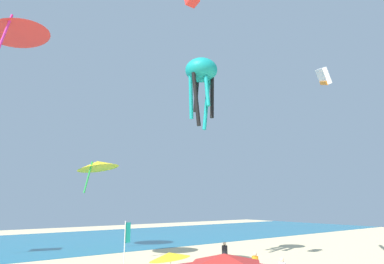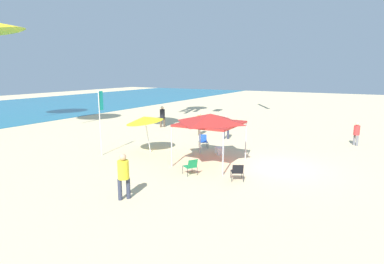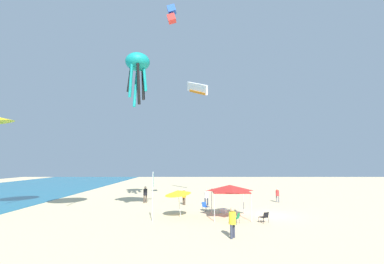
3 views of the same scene
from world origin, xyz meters
TOP-DOWN VIEW (x-y plane):
  - ocean_strip at (0.00, 36.64)m, footprint 120.00×26.42m
  - canopy_tent at (-0.93, 3.35)m, footprint 3.20×2.96m
  - beach_umbrella at (-0.91, 7.75)m, footprint 2.27×2.25m
  - banner_flag at (-2.60, 9.62)m, footprint 0.36×0.06m
  - person_near_umbrella at (5.47, 7.44)m, footprint 0.42×0.41m
  - person_beachcomber at (6.95, 11.91)m, footprint 0.44×0.44m
  - kite_delta_yellow at (2.15, 26.87)m, footprint 6.29×6.30m
  - kite_octopus_teal at (5.48, 12.84)m, footprint 2.77×2.77m
  - kite_parafoil_white at (12.76, 5.87)m, footprint 4.07×2.90m
  - kite_delta_red at (-8.06, 17.98)m, footprint 6.15×6.13m

SIDE VIEW (x-z plane):
  - ocean_strip at x=0.00m, z-range 0.00..0.02m
  - person_near_umbrella at x=5.47m, z-range 0.15..1.89m
  - person_beachcomber at x=6.95m, z-range 0.16..2.01m
  - beach_umbrella at x=-0.91m, z-range 0.83..3.28m
  - banner_flag at x=-2.60m, z-range 0.39..4.25m
  - canopy_tent at x=-0.93m, z-range 1.04..3.73m
  - kite_delta_yellow at x=2.15m, z-range 6.93..10.82m
  - kite_parafoil_white at x=12.76m, z-range 13.60..16.42m
  - kite_octopus_teal at x=5.48m, z-range 12.66..18.82m
  - kite_delta_red at x=-8.06m, z-range 15.73..19.54m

